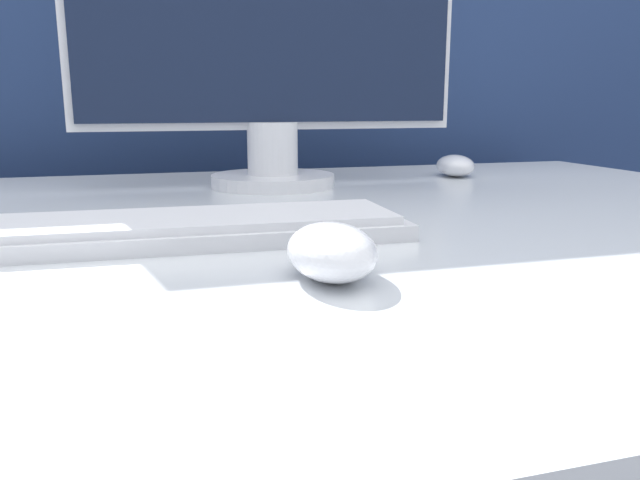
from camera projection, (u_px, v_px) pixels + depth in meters
The scene contains 5 objects.
partition_panel at pixel (230, 179), 1.37m from camera, with size 5.00×0.03×1.38m.
computer_mouse_near at pixel (332, 251), 0.48m from camera, with size 0.08×0.11×0.04m.
keyboard at pixel (194, 228), 0.62m from camera, with size 0.43×0.15×0.02m.
monitor at pixel (270, 36), 0.96m from camera, with size 0.61×0.20×0.45m.
computer_mouse_far at pixel (455, 166), 1.14m from camera, with size 0.10×0.13×0.04m.
Camera 1 is at (-0.20, -0.70, 0.85)m, focal length 35.00 mm.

